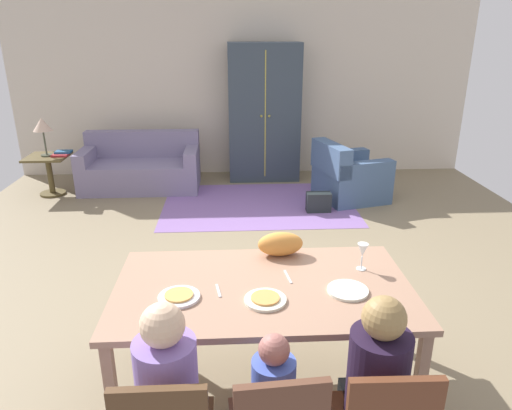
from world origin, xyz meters
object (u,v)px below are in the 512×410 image
at_px(dining_table, 263,295).
at_px(person_woman, 373,396).
at_px(couch, 141,168).
at_px(armchair, 348,177).
at_px(plate_near_woman, 348,290).
at_px(handbag, 319,202).
at_px(cat, 280,244).
at_px(armoire, 264,113).
at_px(wine_glass, 363,251).
at_px(plate_near_child, 265,300).
at_px(person_man, 170,405).
at_px(side_table, 49,169).
at_px(book_lower, 60,155).
at_px(plate_near_man, 179,297).
at_px(book_upper, 64,152).
at_px(table_lamp, 42,126).

distance_m(dining_table, person_woman, 0.89).
relative_size(couch, armchair, 1.64).
bearing_deg(plate_near_woman, armchair, 75.96).
bearing_deg(handbag, cat, -106.23).
relative_size(plate_near_woman, armoire, 0.12).
relative_size(dining_table, wine_glass, 9.97).
xyz_separation_m(plate_near_child, cat, (0.15, 0.60, 0.08)).
bearing_deg(armchair, dining_table, -111.59).
xyz_separation_m(person_man, cat, (0.66, 1.13, 0.33)).
height_order(person_man, armchair, person_man).
bearing_deg(dining_table, side_table, 124.53).
relative_size(plate_near_child, plate_near_woman, 1.00).
xyz_separation_m(plate_near_child, couch, (-1.55, 4.53, -0.47)).
height_order(wine_glass, book_lower, wine_glass).
relative_size(dining_table, couch, 1.07).
bearing_deg(couch, person_man, -78.37).
height_order(dining_table, plate_near_man, plate_near_man).
relative_size(dining_table, book_upper, 8.43).
bearing_deg(book_upper, handbag, -15.10).
height_order(person_woman, side_table, person_woman).
bearing_deg(plate_near_man, dining_table, 13.24).
xyz_separation_m(dining_table, person_man, (-0.51, -0.71, -0.18)).
height_order(dining_table, armoire, armoire).
xyz_separation_m(book_lower, book_upper, (0.02, 0.08, 0.03)).
height_order(couch, book_lower, couch).
xyz_separation_m(plate_near_woman, couch, (-2.06, 4.45, -0.47)).
height_order(cat, book_upper, cat).
bearing_deg(dining_table, armchair, 68.41).
distance_m(wine_glass, person_man, 1.52).
bearing_deg(armoire, plate_near_man, -99.84).
relative_size(person_man, table_lamp, 2.05).
distance_m(plate_near_woman, cat, 0.64).
bearing_deg(cat, table_lamp, 125.18).
height_order(plate_near_woman, person_man, person_man).
relative_size(armchair, armoire, 0.50).
height_order(person_woman, handbag, person_woman).
relative_size(dining_table, plate_near_woman, 7.42).
height_order(dining_table, person_woman, person_woman).
distance_m(person_woman, couch, 5.46).
bearing_deg(armchair, person_man, -114.15).
distance_m(plate_near_woman, side_table, 5.36).
xyz_separation_m(plate_near_woman, wine_glass, (0.16, 0.28, 0.12)).
bearing_deg(person_man, table_lamp, 115.66).
bearing_deg(armchair, armoire, 135.63).
distance_m(plate_near_woman, book_lower, 5.21).
distance_m(dining_table, wine_glass, 0.72).
distance_m(plate_near_woman, wine_glass, 0.34).
height_order(plate_near_child, book_upper, plate_near_child).
relative_size(couch, handbag, 5.41).
bearing_deg(side_table, cat, -51.06).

